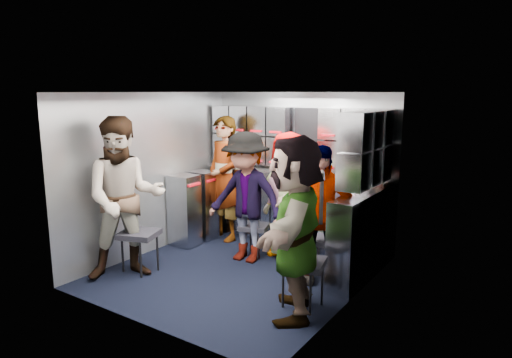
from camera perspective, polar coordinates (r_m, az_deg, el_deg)
The scene contains 29 objects.
floor at distance 5.54m, azimuth -2.18°, elevation -11.48°, with size 3.00×3.00×0.00m, color black.
wall_back at distance 6.49m, azimuth 5.55°, elevation 1.45°, with size 2.80×0.04×2.10m, color #8F969C.
wall_left at distance 6.15m, azimuth -12.88°, elevation 0.70°, with size 0.04×3.00×2.10m, color #8F969C.
wall_right at distance 4.57m, azimuth 12.10°, elevation -2.75°, with size 0.04×3.00×2.10m, color #8F969C.
ceiling at distance 5.13m, azimuth -2.35°, elevation 10.78°, with size 2.80×3.00×0.02m, color silver.
cart_bank_back at distance 6.42m, azimuth 4.57°, elevation -3.70°, with size 2.68×0.38×0.99m, color #9CA1AC.
cart_bank_left at distance 6.51m, azimuth -7.82°, elevation -3.55°, with size 0.38×0.76×0.99m, color #9CA1AC.
counter at distance 6.31m, azimuth 4.64°, elevation 0.88°, with size 2.68×0.42×0.03m, color #B7BABF.
locker_bank_back at distance 6.30m, azimuth 4.97°, elevation 5.22°, with size 2.68×0.28×0.82m, color #9CA1AC.
locker_bank_right at distance 5.19m, azimuth 13.64°, elevation 3.74°, with size 0.28×1.00×0.82m, color #9CA1AC.
right_cabinet at distance 5.31m, azimuth 12.78°, elevation -7.02°, with size 0.28×1.20×1.00m, color #9CA1AC.
coffee_niche at distance 6.27m, azimuth 6.68°, elevation 4.97°, with size 0.46×0.16×0.84m, color black, non-canonical shape.
red_latch_strip at distance 6.17m, azimuth 3.71°, elevation -0.63°, with size 2.60×0.02×0.03m, color #B20915.
jump_seat_near_left at distance 5.58m, azimuth -14.39°, elevation -6.91°, with size 0.53×0.52×0.49m.
jump_seat_mid_left at distance 5.92m, azimuth -0.24°, elevation -6.17°, with size 0.44×0.43×0.42m.
jump_seat_center at distance 6.06m, azimuth 4.88°, elevation -5.64°, with size 0.48×0.47×0.44m.
jump_seat_mid_right at distance 5.36m, azimuth 8.70°, elevation -7.86°, with size 0.41×0.39×0.45m.
jump_seat_near_right at distance 4.58m, azimuth 5.91°, elevation -10.70°, with size 0.49×0.47×0.48m.
attendant_standing at distance 6.50m, azimuth -4.00°, elevation 0.04°, with size 0.65×0.42×1.78m, color black.
attendant_arc_a at distance 5.34m, azimuth -16.07°, elevation -2.37°, with size 0.90×0.70×1.85m, color black.
attendant_arc_b at distance 5.66m, azimuth -1.27°, elevation -2.32°, with size 1.05×0.61×1.63m, color black.
attendant_arc_c at distance 5.80m, azimuth 4.09°, elevation -2.07°, with size 0.79×0.52×1.62m, color black.
attendant_arc_d at distance 5.09m, azimuth 7.96°, elevation -4.42°, with size 0.91×0.38×1.55m, color black.
attendant_arc_e at distance 4.29m, azimuth 4.89°, elevation -6.03°, with size 1.60×0.51×1.73m, color black.
bottle_left at distance 6.29m, azimuth 3.75°, elevation 2.25°, with size 0.07×0.07×0.27m, color white.
bottle_mid at distance 6.30m, azimuth 3.60°, elevation 2.25°, with size 0.06×0.06×0.27m, color white.
bottle_right at distance 5.91m, azimuth 10.96°, elevation 1.53°, with size 0.07×0.07×0.28m, color white.
cup_left at distance 6.65m, azimuth -1.38°, elevation 2.03°, with size 0.08×0.08×0.11m, color tan.
cup_right at distance 5.76m, azimuth 15.13°, elevation 0.21°, with size 0.08×0.08×0.10m, color tan.
Camera 1 is at (3.02, -4.14, 2.11)m, focal length 32.00 mm.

